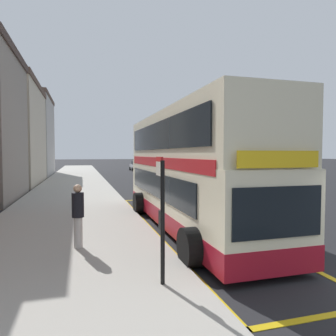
# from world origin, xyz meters

# --- Properties ---
(ground_plane) EXTENTS (260.00, 260.00, 0.00)m
(ground_plane) POSITION_xyz_m (0.00, 32.00, 0.00)
(ground_plane) COLOR black
(pavement_near) EXTENTS (6.00, 76.00, 0.14)m
(pavement_near) POSITION_xyz_m (-7.00, 32.00, 0.07)
(pavement_near) COLOR #A39E93
(pavement_near) RESTS_ON ground
(double_decker_bus) EXTENTS (3.19, 11.20, 4.40)m
(double_decker_bus) POSITION_xyz_m (-2.46, 6.99, 2.06)
(double_decker_bus) COLOR beige
(double_decker_bus) RESTS_ON ground
(bus_bay_markings) EXTENTS (3.09, 14.30, 0.01)m
(bus_bay_markings) POSITION_xyz_m (-2.46, 7.22, 0.01)
(bus_bay_markings) COLOR gold
(bus_bay_markings) RESTS_ON ground
(bus_stop_sign) EXTENTS (0.09, 0.51, 2.63)m
(bus_stop_sign) POSITION_xyz_m (-4.84, 1.99, 1.70)
(bus_stop_sign) COLOR black
(bus_stop_sign) RESTS_ON pavement_near
(terrace_far) EXTENTS (7.44, 11.27, 11.31)m
(terrace_far) POSITION_xyz_m (-13.85, 39.09, 5.22)
(terrace_far) COLOR #B2ADA8
(terrace_far) RESTS_ON ground
(parked_car_grey_behind) EXTENTS (2.09, 4.20, 1.62)m
(parked_car_grey_behind) POSITION_xyz_m (3.07, 16.96, 0.80)
(parked_car_grey_behind) COLOR slate
(parked_car_grey_behind) RESTS_ON ground
(parked_car_white_ahead) EXTENTS (2.09, 4.20, 1.62)m
(parked_car_white_ahead) POSITION_xyz_m (2.61, 46.84, 0.80)
(parked_car_white_ahead) COLOR silver
(parked_car_white_ahead) RESTS_ON ground
(pedestrian_waiting_near_sign) EXTENTS (0.34, 0.34, 1.82)m
(pedestrian_waiting_near_sign) POSITION_xyz_m (-6.54, 4.94, 1.14)
(pedestrian_waiting_near_sign) COLOR #B7B2AD
(pedestrian_waiting_near_sign) RESTS_ON pavement_near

